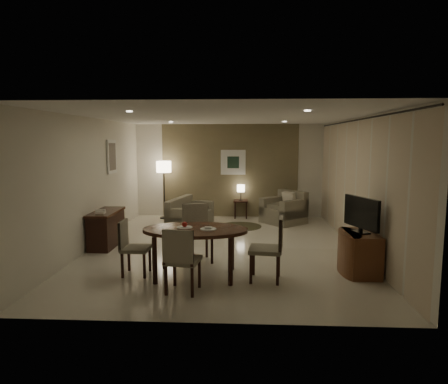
# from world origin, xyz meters

# --- Properties ---
(room_shell) EXTENTS (5.50, 7.00, 2.70)m
(room_shell) POSITION_xyz_m (0.00, 0.40, 1.35)
(room_shell) COLOR beige
(room_shell) RESTS_ON ground
(taupe_accent) EXTENTS (3.96, 0.03, 2.70)m
(taupe_accent) POSITION_xyz_m (0.00, 3.48, 1.35)
(taupe_accent) COLOR #766A49
(taupe_accent) RESTS_ON wall_back
(curtain_wall) EXTENTS (0.08, 6.70, 2.58)m
(curtain_wall) POSITION_xyz_m (2.68, 0.00, 1.32)
(curtain_wall) COLOR beige
(curtain_wall) RESTS_ON wall_right
(curtain_rod) EXTENTS (0.03, 6.80, 0.03)m
(curtain_rod) POSITION_xyz_m (2.68, 0.00, 2.64)
(curtain_rod) COLOR black
(curtain_rod) RESTS_ON wall_right
(art_back_frame) EXTENTS (0.72, 0.03, 0.72)m
(art_back_frame) POSITION_xyz_m (0.10, 3.46, 1.60)
(art_back_frame) COLOR silver
(art_back_frame) RESTS_ON wall_back
(art_back_canvas) EXTENTS (0.34, 0.01, 0.34)m
(art_back_canvas) POSITION_xyz_m (0.10, 3.44, 1.60)
(art_back_canvas) COLOR #1A2F21
(art_back_canvas) RESTS_ON wall_back
(art_left_frame) EXTENTS (0.03, 0.60, 0.80)m
(art_left_frame) POSITION_xyz_m (-2.72, 1.20, 1.85)
(art_left_frame) COLOR silver
(art_left_frame) RESTS_ON wall_left
(art_left_canvas) EXTENTS (0.01, 0.46, 0.64)m
(art_left_canvas) POSITION_xyz_m (-2.71, 1.20, 1.85)
(art_left_canvas) COLOR gray
(art_left_canvas) RESTS_ON wall_left
(downlight_nl) EXTENTS (0.10, 0.10, 0.01)m
(downlight_nl) POSITION_xyz_m (-1.40, -1.80, 2.69)
(downlight_nl) COLOR white
(downlight_nl) RESTS_ON ceiling
(downlight_nr) EXTENTS (0.10, 0.10, 0.01)m
(downlight_nr) POSITION_xyz_m (1.40, -1.80, 2.69)
(downlight_nr) COLOR white
(downlight_nr) RESTS_ON ceiling
(downlight_fl) EXTENTS (0.10, 0.10, 0.01)m
(downlight_fl) POSITION_xyz_m (-1.40, 1.80, 2.69)
(downlight_fl) COLOR white
(downlight_fl) RESTS_ON ceiling
(downlight_fr) EXTENTS (0.10, 0.10, 0.01)m
(downlight_fr) POSITION_xyz_m (1.40, 1.80, 2.69)
(downlight_fr) COLOR white
(downlight_fr) RESTS_ON ceiling
(console_desk) EXTENTS (0.48, 1.20, 0.75)m
(console_desk) POSITION_xyz_m (-2.49, 0.00, 0.38)
(console_desk) COLOR #421F15
(console_desk) RESTS_ON floor
(telephone) EXTENTS (0.20, 0.14, 0.09)m
(telephone) POSITION_xyz_m (-2.49, -0.30, 0.80)
(telephone) COLOR white
(telephone) RESTS_ON console_desk
(tv_cabinet) EXTENTS (0.48, 0.90, 0.70)m
(tv_cabinet) POSITION_xyz_m (2.40, -1.50, 0.35)
(tv_cabinet) COLOR brown
(tv_cabinet) RESTS_ON floor
(flat_tv) EXTENTS (0.36, 0.85, 0.60)m
(flat_tv) POSITION_xyz_m (2.38, -1.50, 1.02)
(flat_tv) COLOR black
(flat_tv) RESTS_ON tv_cabinet
(dining_table) EXTENTS (1.72, 1.07, 0.80)m
(dining_table) POSITION_xyz_m (-0.37, -1.82, 0.40)
(dining_table) COLOR #421F15
(dining_table) RESTS_ON floor
(chair_near) EXTENTS (0.54, 0.54, 0.98)m
(chair_near) POSITION_xyz_m (-0.47, -2.48, 0.49)
(chair_near) COLOR gray
(chair_near) RESTS_ON floor
(chair_far) EXTENTS (0.64, 0.64, 1.05)m
(chair_far) POSITION_xyz_m (-0.42, -0.98, 0.52)
(chair_far) COLOR gray
(chair_far) RESTS_ON floor
(chair_left) EXTENTS (0.45, 0.45, 0.91)m
(chair_left) POSITION_xyz_m (-1.37, -1.76, 0.46)
(chair_left) COLOR gray
(chair_left) RESTS_ON floor
(chair_right) EXTENTS (0.56, 0.56, 1.04)m
(chair_right) POSITION_xyz_m (0.77, -1.92, 0.52)
(chair_right) COLOR gray
(chair_right) RESTS_ON floor
(plate_a) EXTENTS (0.26, 0.26, 0.02)m
(plate_a) POSITION_xyz_m (-0.55, -1.77, 0.81)
(plate_a) COLOR white
(plate_a) RESTS_ON dining_table
(plate_b) EXTENTS (0.26, 0.26, 0.02)m
(plate_b) POSITION_xyz_m (-0.15, -1.87, 0.81)
(plate_b) COLOR white
(plate_b) RESTS_ON dining_table
(fruit_apple) EXTENTS (0.09, 0.09, 0.09)m
(fruit_apple) POSITION_xyz_m (-0.55, -1.77, 0.87)
(fruit_apple) COLOR #A21812
(fruit_apple) RESTS_ON plate_a
(napkin) EXTENTS (0.12, 0.08, 0.03)m
(napkin) POSITION_xyz_m (-0.15, -1.87, 0.84)
(napkin) COLOR white
(napkin) RESTS_ON plate_b
(round_rug) EXTENTS (1.11, 1.11, 0.01)m
(round_rug) POSITION_xyz_m (0.33, 2.09, 0.01)
(round_rug) COLOR #3A3720
(round_rug) RESTS_ON floor
(sofa) EXTENTS (1.72, 1.12, 0.75)m
(sofa) POSITION_xyz_m (-0.96, 2.00, 0.37)
(sofa) COLOR gray
(sofa) RESTS_ON floor
(armchair) EXTENTS (1.33, 1.33, 0.86)m
(armchair) POSITION_xyz_m (1.49, 2.58, 0.43)
(armchair) COLOR gray
(armchair) RESTS_ON floor
(side_table) EXTENTS (0.40, 0.40, 0.52)m
(side_table) POSITION_xyz_m (0.33, 3.25, 0.26)
(side_table) COLOR black
(side_table) RESTS_ON floor
(table_lamp) EXTENTS (0.22, 0.22, 0.50)m
(table_lamp) POSITION_xyz_m (0.33, 3.25, 0.77)
(table_lamp) COLOR #FFEAC1
(table_lamp) RESTS_ON side_table
(floor_lamp) EXTENTS (0.42, 0.42, 1.65)m
(floor_lamp) POSITION_xyz_m (-1.87, 3.08, 0.82)
(floor_lamp) COLOR #FFE5B7
(floor_lamp) RESTS_ON floor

